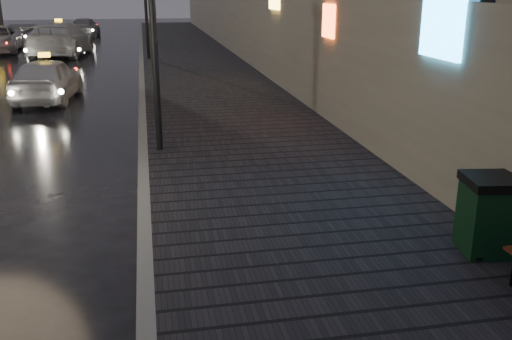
{
  "coord_description": "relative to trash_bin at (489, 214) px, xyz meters",
  "views": [
    {
      "loc": [
        1.64,
        -5.68,
        3.41
      ],
      "look_at": [
        3.15,
        2.09,
        0.85
      ],
      "focal_mm": 40.0,
      "sensor_mm": 36.0,
      "label": 1
    }
  ],
  "objects": [
    {
      "name": "ground",
      "position": [
        -5.8,
        -0.31,
        -0.67
      ],
      "size": [
        120.0,
        120.0,
        0.0
      ],
      "primitive_type": "plane",
      "color": "black",
      "rests_on": "ground"
    },
    {
      "name": "sidewalk",
      "position": [
        -1.9,
        20.69,
        -0.59
      ],
      "size": [
        4.6,
        58.0,
        0.15
      ],
      "primitive_type": "cube",
      "color": "black",
      "rests_on": "ground"
    },
    {
      "name": "curb",
      "position": [
        -4.3,
        20.69,
        -0.59
      ],
      "size": [
        0.2,
        58.0,
        0.15
      ],
      "primitive_type": "cube",
      "color": "slate",
      "rests_on": "ground"
    },
    {
      "name": "trash_bin",
      "position": [
        0.0,
        0.0,
        0.0
      ],
      "size": [
        0.76,
        0.76,
        1.01
      ],
      "rotation": [
        0.0,
        0.0,
        -0.15
      ],
      "color": "black",
      "rests_on": "sidewalk"
    },
    {
      "name": "taxi_near",
      "position": [
        -7.14,
        12.48,
        0.01
      ],
      "size": [
        1.95,
        4.08,
        1.35
      ],
      "primitive_type": "imported",
      "rotation": [
        0.0,
        0.0,
        3.05
      ],
      "color": "silver",
      "rests_on": "ground"
    },
    {
      "name": "taxi_mid",
      "position": [
        -8.28,
        24.84,
        0.19
      ],
      "size": [
        3.07,
        6.12,
        1.71
      ],
      "primitive_type": "imported",
      "rotation": [
        0.0,
        0.0,
        3.02
      ],
      "color": "silver",
      "rests_on": "ground"
    },
    {
      "name": "car_far",
      "position": [
        -8.1,
        36.17,
        0.03
      ],
      "size": [
        2.0,
        4.21,
        1.39
      ],
      "primitive_type": "imported",
      "rotation": [
        0.0,
        0.0,
        3.05
      ],
      "color": "#9A99A0",
      "rests_on": "ground"
    }
  ]
}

